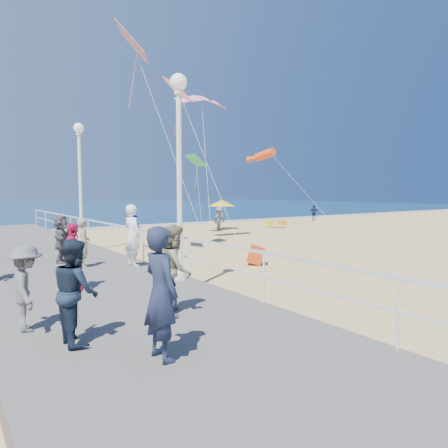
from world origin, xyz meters
TOP-DOWN VIEW (x-y plane):
  - ground at (0.00, 0.00)m, footprint 160.00×160.00m
  - ocean at (0.00, 65.00)m, footprint 160.00×90.00m
  - surf_line at (0.00, 20.50)m, footprint 160.00×1.20m
  - boardwalk at (-7.50, 0.00)m, footprint 5.00×44.00m
  - railing at (-5.05, 0.00)m, footprint 0.05×42.00m
  - lamp_post_mid at (-5.35, 0.00)m, footprint 0.44×0.44m
  - lamp_post_far at (-5.35, 9.00)m, footprint 0.44×0.44m
  - woman_holding_toddler at (-5.65, 2.45)m, footprint 0.56×0.76m
  - toddler_held at (-5.50, 2.60)m, footprint 0.33×0.40m
  - spectator_0 at (-8.04, -4.30)m, footprint 0.48×0.70m
  - spectator_1 at (-6.88, -2.54)m, footprint 0.98×1.04m
  - spectator_2 at (-9.36, -1.98)m, footprint 0.64×0.99m
  - spectator_3 at (-7.97, 0.40)m, footprint 0.54×0.98m
  - spectator_5 at (-7.28, 4.46)m, footprint 1.06×1.51m
  - spectator_6 at (-6.94, 3.20)m, footprint 0.43×0.59m
  - spectator_7 at (-8.84, -3.01)m, footprint 0.61×0.78m
  - beach_walker_a at (5.35, 13.59)m, footprint 1.22×0.95m
  - beach_walker_b at (18.43, 16.67)m, footprint 0.92×0.73m
  - beach_walker_c at (-5.12, 14.03)m, footprint 0.62×0.82m
  - box_kite at (-1.00, 2.06)m, footprint 0.89×0.89m
  - beach_umbrella at (6.02, 14.25)m, footprint 1.90×1.90m
  - beach_chair_left at (11.15, 14.91)m, footprint 0.55×0.55m
  - beach_chair_right at (12.31, 14.63)m, footprint 0.55×0.55m
  - kite_parafoil at (0.94, 8.83)m, footprint 2.87×0.94m
  - kite_windsock at (7.71, 11.54)m, footprint 0.98×2.55m
  - kite_diamond_pink at (-1.66, 6.71)m, footprint 1.51×1.38m
  - kite_diamond_green at (2.74, 12.40)m, footprint 1.00×1.20m
  - kite_diamond_redwhite at (-4.23, 5.57)m, footprint 1.69×1.86m

SIDE VIEW (x-z plane):
  - ground at x=0.00m, z-range 0.00..0.00m
  - ocean at x=0.00m, z-range -0.01..0.04m
  - surf_line at x=0.00m, z-range 0.01..0.05m
  - boardwalk at x=-7.50m, z-range 0.00..0.40m
  - beach_chair_left at x=11.15m, z-range 0.00..0.40m
  - beach_chair_right at x=12.31m, z-range 0.00..0.40m
  - box_kite at x=-1.00m, z-range -0.07..0.67m
  - beach_walker_b at x=18.43m, z-range 0.00..1.46m
  - beach_walker_c at x=-5.12m, z-range 0.00..1.51m
  - beach_walker_a at x=5.35m, z-range 0.00..1.66m
  - spectator_2 at x=-9.36m, z-range 0.40..1.84m
  - spectator_6 at x=-6.94m, z-range 0.40..1.90m
  - spectator_5 at x=-7.28m, z-range 0.40..1.97m
  - spectator_3 at x=-7.97m, z-range 0.40..1.99m
  - spectator_7 at x=-8.84m, z-range 0.40..2.00m
  - spectator_1 at x=-6.88m, z-range 0.40..2.09m
  - railing at x=-5.05m, z-range 0.98..1.53m
  - spectator_0 at x=-8.04m, z-range 0.40..2.25m
  - woman_holding_toddler at x=-5.65m, z-range 0.40..2.32m
  - toddler_held at x=-5.50m, z-range 1.25..1.98m
  - beach_umbrella at x=6.02m, z-range 0.84..2.98m
  - lamp_post_mid at x=-5.35m, z-range 1.00..6.32m
  - lamp_post_far at x=-5.35m, z-range 1.00..6.32m
  - kite_diamond_green at x=2.74m, z-range 4.32..5.01m
  - kite_windsock at x=7.71m, z-range 4.70..5.76m
  - kite_diamond_pink at x=-1.66m, z-range 6.75..7.69m
  - kite_parafoil at x=0.94m, z-range 7.26..7.92m
  - kite_diamond_redwhite at x=-4.23m, z-range 7.78..8.94m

